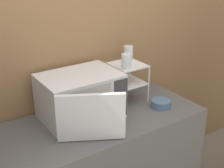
# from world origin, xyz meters

# --- Properties ---
(wall_back) EXTENTS (8.00, 0.06, 2.60)m
(wall_back) POSITION_xyz_m (0.00, 0.68, 1.30)
(wall_back) COLOR #9E7047
(wall_back) RESTS_ON ground_plane
(microwave) EXTENTS (0.54, 0.59, 0.31)m
(microwave) POSITION_xyz_m (-0.06, 0.41, 1.05)
(microwave) COLOR silver
(microwave) RESTS_ON counter
(dish_rack) EXTENTS (0.23, 0.25, 0.29)m
(dish_rack) POSITION_xyz_m (0.36, 0.46, 1.10)
(dish_rack) COLOR white
(dish_rack) RESTS_ON counter
(glass_front_left) EXTENTS (0.07, 0.07, 0.11)m
(glass_front_left) POSITION_xyz_m (0.30, 0.39, 1.24)
(glass_front_left) COLOR silver
(glass_front_left) RESTS_ON dish_rack
(glass_back_right) EXTENTS (0.07, 0.07, 0.11)m
(glass_back_right) POSITION_xyz_m (0.43, 0.54, 1.24)
(glass_back_right) COLOR silver
(glass_back_right) RESTS_ON dish_rack
(bowl) EXTENTS (0.14, 0.14, 0.05)m
(bowl) POSITION_xyz_m (0.49, 0.22, 0.92)
(bowl) COLOR slate
(bowl) RESTS_ON counter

